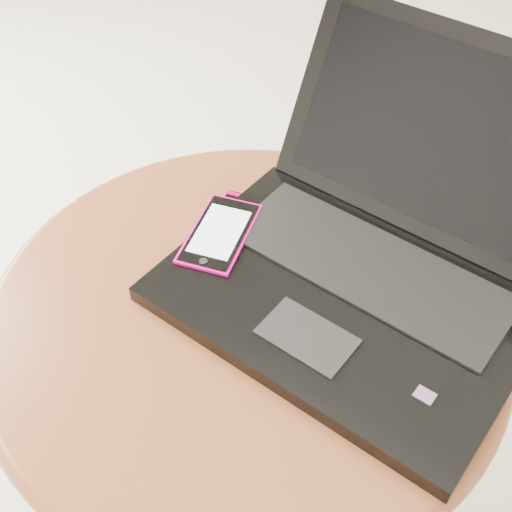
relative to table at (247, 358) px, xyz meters
The scene contains 4 objects.
table is the anchor object (origin of this frame).
laptop 0.21m from the table, 51.62° to the left, with size 0.41×0.41×0.24m.
phone_black 0.17m from the table, 133.63° to the left, with size 0.09×0.13×0.01m.
phone_pink 0.16m from the table, 144.39° to the left, with size 0.10×0.14×0.02m.
Camera 1 is at (0.32, -0.38, 1.08)m, focal length 47.54 mm.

